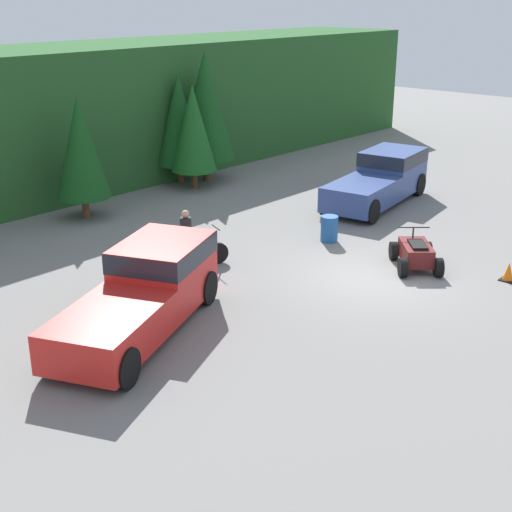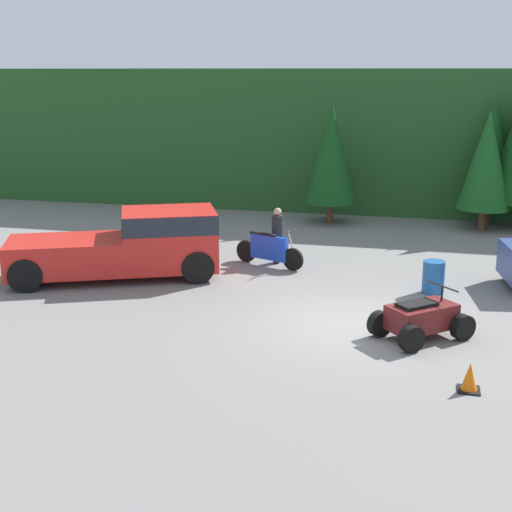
# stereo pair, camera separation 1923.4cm
# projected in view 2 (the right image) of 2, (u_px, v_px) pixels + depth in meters

# --- Properties ---
(ground_plane) EXTENTS (80.00, 80.00, 0.00)m
(ground_plane) POSITION_uv_depth(u_px,v_px,m) (352.00, 325.00, 16.67)
(ground_plane) COLOR slate
(hillside_backdrop) EXTENTS (44.00, 6.00, 5.84)m
(hillside_backdrop) POSITION_uv_depth(u_px,v_px,m) (394.00, 138.00, 30.97)
(hillside_backdrop) COLOR #235123
(hillside_backdrop) RESTS_ON ground_plane
(tree_left) EXTENTS (1.99, 1.99, 4.52)m
(tree_left) POSITION_uv_depth(u_px,v_px,m) (331.00, 154.00, 27.13)
(tree_left) COLOR brown
(tree_left) RESTS_ON ground_plane
(tree_mid_left) EXTENTS (1.94, 1.94, 4.40)m
(tree_mid_left) POSITION_uv_depth(u_px,v_px,m) (486.00, 160.00, 25.94)
(tree_mid_left) COLOR brown
(tree_mid_left) RESTS_ON ground_plane
(tree_mid_right) EXTENTS (2.11, 2.11, 4.79)m
(tree_mid_right) POSITION_uv_depth(u_px,v_px,m) (492.00, 151.00, 26.90)
(tree_mid_right) COLOR brown
(tree_mid_right) RESTS_ON ground_plane
(pickup_truck_red) EXTENTS (6.14, 4.19, 1.92)m
(pickup_truck_red) POSITION_uv_depth(u_px,v_px,m) (133.00, 243.00, 20.24)
(pickup_truck_red) COLOR red
(pickup_truck_red) RESTS_ON ground_plane
(dirt_bike) EXTENTS (2.26, 1.08, 1.21)m
(dirt_bike) POSITION_uv_depth(u_px,v_px,m) (269.00, 250.00, 21.53)
(dirt_bike) COLOR black
(dirt_bike) RESTS_ON ground_plane
(quad_atv) EXTENTS (2.37, 2.32, 1.14)m
(quad_atv) POSITION_uv_depth(u_px,v_px,m) (421.00, 319.00, 15.74)
(quad_atv) COLOR black
(quad_atv) RESTS_ON ground_plane
(rider_person) EXTENTS (0.39, 0.39, 1.73)m
(rider_person) POSITION_uv_depth(u_px,v_px,m) (277.00, 233.00, 21.78)
(rider_person) COLOR black
(rider_person) RESTS_ON ground_plane
(traffic_cone) EXTENTS (0.42, 0.42, 0.55)m
(traffic_cone) POSITION_uv_depth(u_px,v_px,m) (470.00, 378.00, 13.18)
(traffic_cone) COLOR black
(traffic_cone) RESTS_ON ground_plane
(steel_barrel) EXTENTS (0.58, 0.58, 0.88)m
(steel_barrel) POSITION_uv_depth(u_px,v_px,m) (433.00, 277.00, 18.94)
(steel_barrel) COLOR #1E5193
(steel_barrel) RESTS_ON ground_plane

